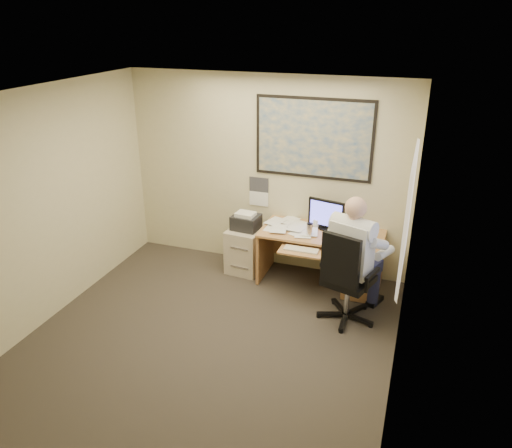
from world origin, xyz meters
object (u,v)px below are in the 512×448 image
(filing_cabinet, at_px, (246,245))
(person, at_px, (351,260))
(office_chair, at_px, (348,295))
(desk, at_px, (345,256))

(filing_cabinet, relative_size, person, 0.57)
(filing_cabinet, bearing_deg, office_chair, -22.59)
(desk, distance_m, office_chair, 0.83)
(desk, distance_m, filing_cabinet, 1.40)
(filing_cabinet, distance_m, office_chair, 1.78)
(desk, bearing_deg, filing_cabinet, 179.09)
(filing_cabinet, relative_size, office_chair, 0.75)
(desk, height_order, filing_cabinet, desk)
(office_chair, height_order, person, person)
(person, bearing_deg, desk, 123.20)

